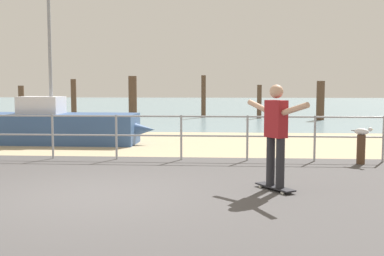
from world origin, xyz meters
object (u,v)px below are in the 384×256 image
at_px(skateboard, 275,187).
at_px(skateboarder, 276,129).
at_px(sailboat, 67,127).
at_px(bollard_short, 361,150).
at_px(seagull, 362,131).

bearing_deg(skateboard, skateboarder, -176.42).
bearing_deg(skateboarder, sailboat, 132.80).
bearing_deg(bollard_short, skateboard, -128.11).
xyz_separation_m(sailboat, skateboard, (5.42, -5.86, -0.45)).
distance_m(sailboat, skateboarder, 8.00).
bearing_deg(sailboat, seagull, -22.54).
distance_m(skateboard, seagull, 3.53).
bearing_deg(skateboarder, bollard_short, 51.89).
bearing_deg(sailboat, bollard_short, -22.50).
bearing_deg(seagull, sailboat, 157.46).
bearing_deg(sailboat, skateboard, -47.20).
relative_size(sailboat, skateboard, 6.54).
distance_m(sailboat, skateboard, 8.00).
xyz_separation_m(skateboarder, bollard_short, (2.14, 2.73, -0.69)).
xyz_separation_m(sailboat, bollard_short, (7.56, -3.13, -0.19)).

